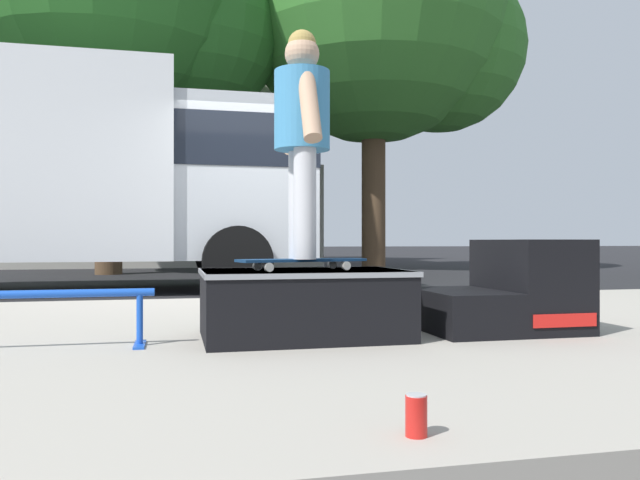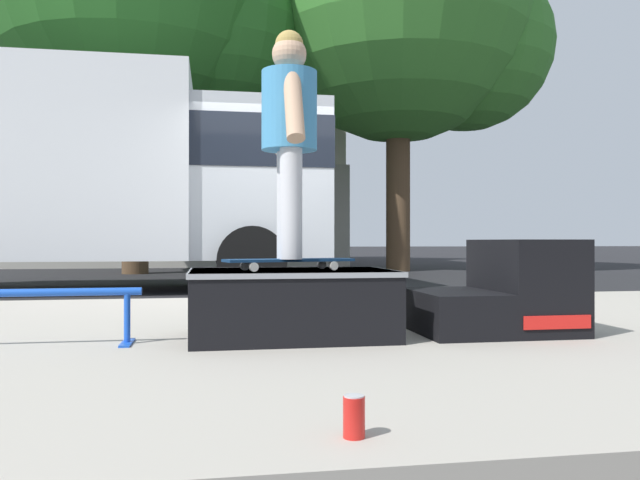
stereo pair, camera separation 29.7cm
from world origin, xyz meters
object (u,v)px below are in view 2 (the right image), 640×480
skateboard (289,261)px  skater_kid (289,125)px  grind_rail (4,304)px  street_tree_neighbour (153,0)px  box_truck (81,171)px  soda_can (354,417)px  skate_box (291,301)px  kicker_ramp (504,294)px  street_tree_main (413,18)px

skateboard → skater_kid: skater_kid is taller
grind_rail → street_tree_neighbour: bearing=90.7°
grind_rail → box_truck: box_truck is taller
skater_kid → soda_can: (-0.04, -1.90, -1.22)m
skate_box → skateboard: bearing=-110.0°
skater_kid → street_tree_neighbour: size_ratio=0.15×
kicker_ramp → box_truck: bearing=123.7°
kicker_ramp → street_tree_main: bearing=74.8°
skater_kid → street_tree_neighbour: bearing=99.5°
street_tree_main → street_tree_neighbour: (-5.92, -0.12, -0.01)m
street_tree_main → skate_box: bearing=-112.1°
skate_box → street_tree_main: size_ratio=0.13×
kicker_ramp → box_truck: box_truck is taller
grind_rail → street_tree_main: bearing=60.8°
soda_can → grind_rail: bearing=129.5°
grind_rail → street_tree_neighbour: (-0.13, 10.26, 5.58)m
box_truck → skateboard: bearing=-67.7°
kicker_ramp → skateboard: (-1.40, -0.05, 0.22)m
skater_kid → street_tree_main: (4.20, 10.35, 4.54)m
skate_box → skateboard: 0.25m
grind_rail → skate_box: bearing=2.7°
street_tree_main → street_tree_neighbour: 5.92m
skateboard → soda_can: bearing=-91.2°
skateboard → street_tree_main: (4.20, 10.35, 5.36)m
street_tree_main → grind_rail: bearing=-119.2°
skater_kid → skateboard: bearing=79.4°
skateboard → box_truck: box_truck is taller
skateboard → box_truck: 6.09m
skate_box → kicker_ramp: size_ratio=1.25×
skateboard → street_tree_neighbour: bearing=99.5°
skateboard → street_tree_main: 12.39m
soda_can → street_tree_main: 14.19m
soda_can → skater_kid: bearing=88.8°
skateboard → skater_kid: 0.82m
skateboard → box_truck: size_ratio=0.12×
kicker_ramp → skateboard: kicker_ramp is taller
skate_box → street_tree_main: 12.45m
skater_kid → street_tree_main: 12.06m
soda_can → street_tree_main: bearing=70.9°
kicker_ramp → soda_can: size_ratio=7.71×
soda_can → street_tree_neighbour: size_ratio=0.01×
skateboard → soda_can: size_ratio=6.39×
grind_rail → street_tree_main: street_tree_main is taller
grind_rail → street_tree_main: size_ratio=0.16×
skate_box → street_tree_main: bearing=67.9°
skate_box → kicker_ramp: kicker_ramp is taller
skate_box → skater_kid: bearing=-110.0°
kicker_ramp → street_tree_main: street_tree_main is taller
skate_box → soda_can: (-0.06, -1.95, -0.16)m
grind_rail → box_truck: bearing=97.0°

